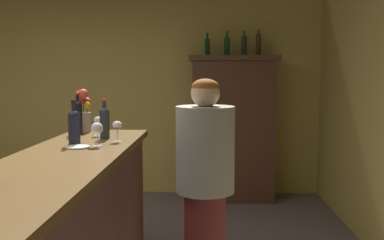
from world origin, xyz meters
The scene contains 15 objects.
wall_back centered at (0.00, 2.93, 1.31)m, with size 5.97×0.12×2.63m, color #C8B553.
display_cabinet centered at (1.81, 2.60, 0.92)m, with size 1.06×0.48×1.76m.
wine_bottle_riesling centered at (0.59, 0.29, 1.19)m, with size 0.08×0.08×0.31m.
wine_bottle_chardonnay centered at (0.46, 0.79, 1.20)m, with size 0.07×0.07×0.33m.
wine_bottle_malbec centered at (0.73, 0.56, 1.19)m, with size 0.07×0.07×0.29m.
wine_glass_front centered at (0.86, 0.43, 1.16)m, with size 0.07×0.07×0.15m.
wine_glass_mid centered at (0.76, 0.22, 1.17)m, with size 0.08×0.08×0.16m.
wine_glass_spare centered at (0.64, 0.72, 1.17)m, with size 0.07×0.07×0.15m.
flower_arrangement centered at (0.46, 0.93, 1.24)m, with size 0.12×0.17×0.36m.
cheese_plate centered at (0.65, 0.15, 1.06)m, with size 0.16×0.16×0.01m, color white.
display_bottle_left centered at (1.49, 2.60, 1.88)m, with size 0.06×0.06×0.27m.
display_bottle_midleft centered at (1.73, 2.60, 1.89)m, with size 0.07×0.07×0.30m.
display_bottle_center centered at (1.93, 2.60, 1.90)m, with size 0.07×0.07×0.32m.
display_bottle_midright centered at (2.11, 2.60, 1.91)m, with size 0.06×0.06×0.33m.
bartender centered at (1.48, 0.16, 0.81)m, with size 0.38×0.38×1.50m.
Camera 1 is at (1.50, -2.52, 1.52)m, focal length 39.28 mm.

